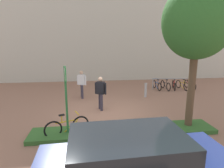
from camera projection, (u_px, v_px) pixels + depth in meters
The scene contains 11 objects.
ground_plane at pixel (106, 113), 9.33m from camera, with size 60.00×60.00×0.00m, color #936651.
building_facade at pixel (97, 24), 16.84m from camera, with size 28.00×1.20×10.00m, color beige.
planter_strip at pixel (124, 131), 7.25m from camera, with size 7.00×1.10×0.16m, color #336028.
tree_sidewalk at pixel (197, 22), 6.79m from camera, with size 2.53×2.53×5.55m.
parking_sign_post at pixel (66, 92), 6.65m from camera, with size 0.12×0.36×2.61m.
bike_at_sign at pixel (67, 126), 7.01m from camera, with size 1.59×0.66×0.86m.
bike_rack_cluster at pixel (174, 85), 14.06m from camera, with size 3.20×1.75×0.83m.
bollard_steel at pixel (146, 90), 12.02m from camera, with size 0.16×0.16×0.90m, color #ADADB2.
person_shirt_white at pixel (82, 82), 11.73m from camera, with size 0.57×0.51×1.72m.
person_suited_dark at pixel (101, 91), 9.59m from camera, with size 0.56×0.42×1.72m.
car_navy_sedan at pixel (134, 168), 4.05m from camera, with size 4.36×2.14×1.54m.
Camera 1 is at (-0.82, -8.79, 3.37)m, focal length 30.41 mm.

